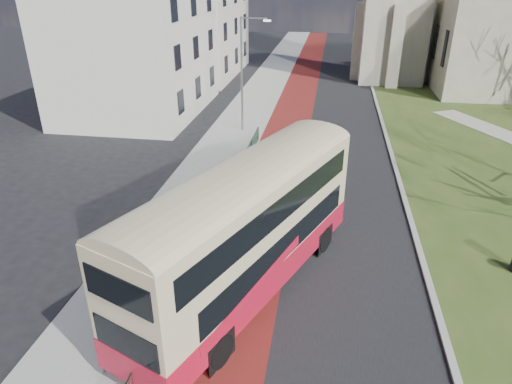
# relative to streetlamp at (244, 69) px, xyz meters

# --- Properties ---
(ground) EXTENTS (160.00, 160.00, 0.00)m
(ground) POSITION_rel_streetlamp_xyz_m (4.35, -18.00, -4.59)
(ground) COLOR black
(ground) RESTS_ON ground
(road_carriageway) EXTENTS (9.00, 120.00, 0.01)m
(road_carriageway) POSITION_rel_streetlamp_xyz_m (5.85, 2.00, -4.59)
(road_carriageway) COLOR black
(road_carriageway) RESTS_ON ground
(bus_lane) EXTENTS (3.40, 120.00, 0.01)m
(bus_lane) POSITION_rel_streetlamp_xyz_m (3.15, 2.00, -4.59)
(bus_lane) COLOR #591414
(bus_lane) RESTS_ON ground
(pavement_west) EXTENTS (4.00, 120.00, 0.12)m
(pavement_west) POSITION_rel_streetlamp_xyz_m (-0.65, 2.00, -4.53)
(pavement_west) COLOR gray
(pavement_west) RESTS_ON ground
(kerb_west) EXTENTS (0.25, 120.00, 0.13)m
(kerb_west) POSITION_rel_streetlamp_xyz_m (1.35, 2.00, -4.53)
(kerb_west) COLOR #999993
(kerb_west) RESTS_ON ground
(kerb_east) EXTENTS (0.25, 80.00, 0.13)m
(kerb_east) POSITION_rel_streetlamp_xyz_m (10.45, 4.00, -4.53)
(kerb_east) COLOR #999993
(kerb_east) RESTS_ON ground
(pedestrian_railing) EXTENTS (0.07, 24.00, 1.12)m
(pedestrian_railing) POSITION_rel_streetlamp_xyz_m (1.40, -14.00, -4.04)
(pedestrian_railing) COLOR #0B341C
(pedestrian_railing) RESTS_ON ground
(street_block_near) EXTENTS (10.30, 14.30, 13.00)m
(street_block_near) POSITION_rel_streetlamp_xyz_m (-9.65, 4.00, 1.92)
(street_block_near) COLOR silver
(street_block_near) RESTS_ON ground
(street_block_far) EXTENTS (10.30, 16.30, 11.50)m
(street_block_far) POSITION_rel_streetlamp_xyz_m (-9.65, 20.00, 1.17)
(street_block_far) COLOR beige
(street_block_far) RESTS_ON ground
(streetlamp) EXTENTS (2.13, 0.18, 8.00)m
(streetlamp) POSITION_rel_streetlamp_xyz_m (0.00, 0.00, 0.00)
(streetlamp) COLOR gray
(streetlamp) RESTS_ON pavement_west
(bus) EXTENTS (7.06, 11.85, 4.90)m
(bus) POSITION_rel_streetlamp_xyz_m (3.63, -18.72, -1.80)
(bus) COLOR #AF1027
(bus) RESTS_ON ground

